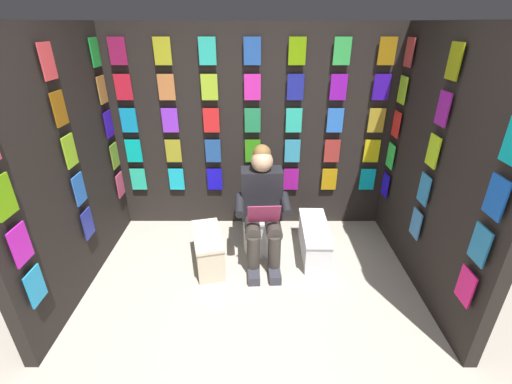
# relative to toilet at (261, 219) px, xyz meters

# --- Properties ---
(ground_plane) EXTENTS (30.00, 30.00, 0.00)m
(ground_plane) POSITION_rel_toilet_xyz_m (0.09, 1.53, -0.33)
(ground_plane) COLOR #B2A899
(display_wall_back) EXTENTS (3.14, 0.14, 2.23)m
(display_wall_back) POSITION_rel_toilet_xyz_m (0.09, -0.55, 0.79)
(display_wall_back) COLOR black
(display_wall_back) RESTS_ON ground
(display_wall_left) EXTENTS (0.14, 2.03, 2.23)m
(display_wall_left) POSITION_rel_toilet_xyz_m (-1.48, 0.51, 0.79)
(display_wall_left) COLOR black
(display_wall_left) RESTS_ON ground
(display_wall_right) EXTENTS (0.14, 2.03, 2.23)m
(display_wall_right) POSITION_rel_toilet_xyz_m (1.65, 0.51, 0.79)
(display_wall_right) COLOR black
(display_wall_right) RESTS_ON ground
(toilet) EXTENTS (0.41, 0.56, 0.77)m
(toilet) POSITION_rel_toilet_xyz_m (0.00, 0.00, 0.00)
(toilet) COLOR white
(toilet) RESTS_ON ground
(person_reading) EXTENTS (0.54, 0.70, 1.19)m
(person_reading) POSITION_rel_toilet_xyz_m (-0.01, 0.23, 0.27)
(person_reading) COLOR black
(person_reading) RESTS_ON ground
(comic_longbox_near) EXTENTS (0.29, 0.75, 0.34)m
(comic_longbox_near) POSITION_rel_toilet_xyz_m (-0.56, 0.16, -0.15)
(comic_longbox_near) COLOR silver
(comic_longbox_near) RESTS_ON ground
(comic_longbox_far) EXTENTS (0.40, 0.64, 0.37)m
(comic_longbox_far) POSITION_rel_toilet_xyz_m (0.52, 0.36, -0.14)
(comic_longbox_far) COLOR beige
(comic_longbox_far) RESTS_ON ground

